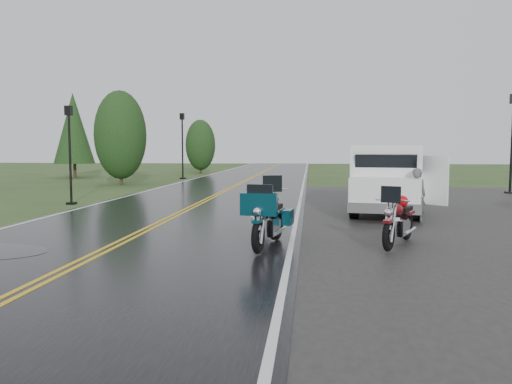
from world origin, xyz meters
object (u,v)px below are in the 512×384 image
motorcycle_red (389,223)px  lamp_post_near_left (70,155)px  motorcycle_teal (258,222)px  motorcycle_silver (273,211)px  lamp_post_far_left (182,146)px  person_at_van (416,196)px  van_white (355,182)px  lamp_post_far_right (512,144)px

motorcycle_red → lamp_post_near_left: (-10.62, 7.91, 1.24)m
motorcycle_teal → motorcycle_silver: bearing=91.9°
motorcycle_silver → lamp_post_far_left: size_ratio=0.53×
person_at_van → lamp_post_far_left: 22.99m
motorcycle_red → person_at_van: (1.41, 4.37, 0.13)m
lamp_post_near_left → van_white: bearing=-15.7°
lamp_post_far_right → motorcycle_silver: bearing=-127.3°
motorcycle_teal → lamp_post_far_left: bearing=116.7°
motorcycle_teal → van_white: (2.34, 5.50, 0.45)m
motorcycle_silver → lamp_post_near_left: bearing=123.6°
lamp_post_far_left → motorcycle_teal: bearing=-72.2°
motorcycle_teal → lamp_post_near_left: bearing=142.5°
lamp_post_far_right → van_white: bearing=-130.6°
van_white → person_at_van: 1.80m
motorcycle_red → lamp_post_far_left: size_ratio=0.47×
motorcycle_teal → lamp_post_far_left: lamp_post_far_left is taller
motorcycle_silver → motorcycle_teal: bearing=-113.3°
lamp_post_near_left → lamp_post_far_left: lamp_post_far_left is taller
lamp_post_far_left → van_white: bearing=-61.8°
motorcycle_red → lamp_post_far_right: 16.36m
van_white → motorcycle_teal: bearing=-103.3°
person_at_van → lamp_post_near_left: bearing=-13.6°
motorcycle_teal → motorcycle_red: bearing=20.1°
motorcycle_red → van_white: bearing=116.1°
motorcycle_teal → person_at_van: size_ratio=1.50×
lamp_post_near_left → motorcycle_red: bearing=-36.7°
lamp_post_near_left → lamp_post_far_right: (18.37, 6.40, 0.46)m
motorcycle_silver → van_white: bearing=45.3°
person_at_van → van_white: bearing=-17.8°
motorcycle_silver → person_at_van: size_ratio=1.57×
motorcycle_silver → van_white: 4.55m
lamp_post_near_left → lamp_post_far_right: 19.46m
motorcycle_red → van_white: 5.02m
motorcycle_red → lamp_post_far_left: bearing=136.8°
motorcycle_red → lamp_post_far_right: bearing=84.8°
motorcycle_teal → motorcycle_silver: motorcycle_silver is taller
lamp_post_far_right → lamp_post_near_left: bearing=-160.8°
lamp_post_far_left → lamp_post_near_left: bearing=-90.6°
motorcycle_silver → person_at_van: 5.08m
motorcycle_red → lamp_post_far_right: (7.74, 14.31, 1.70)m
motorcycle_teal → motorcycle_silver: 1.53m
person_at_van → motorcycle_teal: bearing=53.5°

